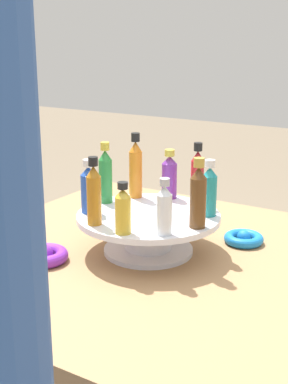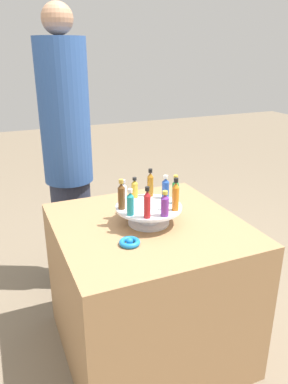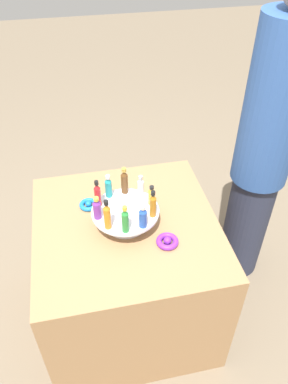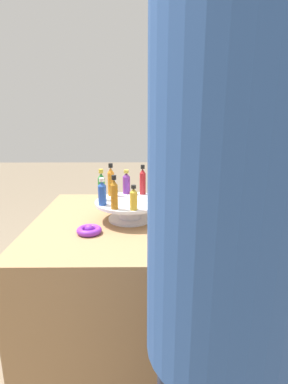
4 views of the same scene
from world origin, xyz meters
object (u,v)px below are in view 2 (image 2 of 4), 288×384
Objects in this scene: bottle_amber at (150,184)px; bottle_green at (175,191)px; bottle_blue at (166,188)px; bottle_teal at (130,203)px; display_stand at (149,212)px; person_figure at (68,157)px; bottle_orange at (176,196)px; bottle_purple at (165,205)px; bottle_brown at (121,195)px; ribbon_bow_purple at (164,203)px; bottle_gold at (135,188)px; bottle_red at (147,204)px; bottle_clear at (124,192)px; ribbon_bow_blue at (130,242)px.

bottle_amber is 0.15m from bottle_green.
bottle_teal reaches higher than bottle_blue.
person_figure is (0.75, 0.21, 0.09)m from display_stand.
bottle_orange is (-0.09, -0.09, 0.10)m from display_stand.
bottle_purple is 0.83× the size of bottle_green.
bottle_brown reaches higher than ribbon_bow_purple.
bottle_blue is 0.84× the size of bottle_green.
ribbon_bow_purple is (0.04, -0.10, -0.14)m from bottle_amber.
display_stand is at bearing -170.88° from bottle_gold.
person_figure reaches higher than bottle_gold.
bottle_amber is at bearing -26.88° from bottle_red.
bottle_teal is at bearing 81.12° from bottle_orange.
bottle_amber is at bearing -80.88° from bottle_clear.
bottle_purple is 0.34m from ribbon_bow_purple.
bottle_green is (-0.08, -0.01, 0.01)m from bottle_blue.
display_stand is at bearing -44.70° from ribbon_bow_blue.
bottle_clear is 0.24m from bottle_purple.
bottle_gold is 0.24m from bottle_orange.
bottle_blue is at bearing -80.88° from bottle_brown.
bottle_amber is 0.24m from bottle_purple.
bottle_brown is at bearing 135.12° from bottle_gold.
bottle_green reaches higher than bottle_gold.
display_stand is 0.15m from bottle_teal.
ribbon_bow_purple is at bearing -23.42° from bottle_blue.
bottle_amber is at bearing 9.12° from bottle_orange.
bottle_amber is 1.15× the size of bottle_teal.
bottle_amber is at bearing -8.88° from bottle_purple.
bottle_clear is 0.92× the size of bottle_teal.
ribbon_bow_purple reaches higher than ribbon_bow_blue.
person_figure is at bearing 15.41° from display_stand.
bottle_clear is 0.80× the size of bottle_green.
bottle_clear is (-0.02, 0.15, -0.01)m from bottle_amber.
bottle_amber reaches higher than ribbon_bow_blue.
person_figure reaches higher than bottle_teal.
bottle_red reaches higher than bottle_blue.
ribbon_bow_purple is 0.06× the size of person_figure.
bottle_gold reaches higher than ribbon_bow_blue.
bottle_blue is 1.30× the size of ribbon_bow_blue.
display_stand is at bearing 45.12° from bottle_orange.
bottle_brown is at bearing 81.12° from display_stand.
person_figure is at bearing 6.67° from bottle_teal.
display_stand is 3.02× the size of bottle_gold.
bottle_green is 1.40× the size of ribbon_bow_purple.
bottle_green is at bearing -80.88° from bottle_teal.
bottle_red is at bearing -152.88° from bottle_brown.
bottle_teal reaches higher than ribbon_bow_purple.
bottle_brown reaches higher than bottle_green.
bottle_orange is 0.89m from person_figure.
bottle_red is (-0.17, 0.17, 0.01)m from bottle_blue.
bottle_gold is 0.08m from bottle_clear.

